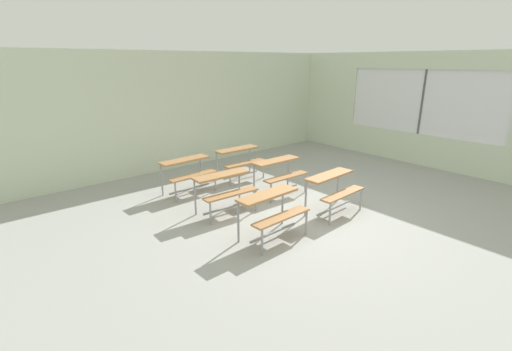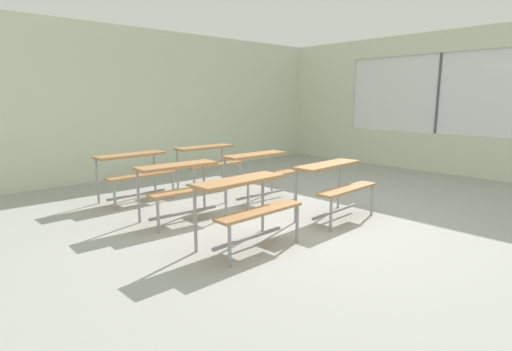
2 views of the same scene
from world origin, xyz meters
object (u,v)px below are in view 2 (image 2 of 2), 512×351
object	(u,v)px
desk_bench_r1c1	(260,166)
desk_bench_r2c0	(134,166)
desk_bench_r2c1	(208,156)
desk_bench_r0c0	(246,196)
desk_bench_r1c0	(182,179)
desk_bench_r0c1	(334,177)

from	to	relation	value
desk_bench_r1c1	desk_bench_r2c0	bearing A→B (deg)	139.18
desk_bench_r1c1	desk_bench_r2c1	size ratio (longest dim) A/B	1.00
desk_bench_r0c0	desk_bench_r2c0	world-z (taller)	same
desk_bench_r2c0	desk_bench_r1c0	bearing A→B (deg)	-93.00
desk_bench_r0c1	desk_bench_r2c0	distance (m)	3.11
desk_bench_r0c0	desk_bench_r2c1	xyz separation A→B (m)	(1.47, 2.75, 0.00)
desk_bench_r0c1	desk_bench_r1c1	bearing A→B (deg)	90.22
desk_bench_r0c0	desk_bench_r1c0	size ratio (longest dim) A/B	0.99
desk_bench_r0c1	desk_bench_r2c1	size ratio (longest dim) A/B	1.01
desk_bench_r1c0	desk_bench_r1c1	distance (m)	1.47
desk_bench_r1c1	desk_bench_r2c0	xyz separation A→B (m)	(-1.47, 1.32, 0.00)
desk_bench_r2c1	desk_bench_r1c1	bearing A→B (deg)	-88.06
desk_bench_r0c0	desk_bench_r2c1	size ratio (longest dim) A/B	1.00
desk_bench_r0c0	desk_bench_r1c0	distance (m)	1.32
desk_bench_r1c0	desk_bench_r2c0	world-z (taller)	same
desk_bench_r2c0	desk_bench_r0c0	bearing A→B (deg)	-93.15
desk_bench_r0c1	desk_bench_r1c0	xyz separation A→B (m)	(-1.54, 1.32, 0.00)
desk_bench_r0c0	desk_bench_r2c0	distance (m)	2.70
desk_bench_r2c0	desk_bench_r2c1	distance (m)	1.45
desk_bench_r0c0	desk_bench_r0c1	size ratio (longest dim) A/B	0.99
desk_bench_r0c0	desk_bench_r0c1	world-z (taller)	same
desk_bench_r1c0	desk_bench_r2c1	world-z (taller)	same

